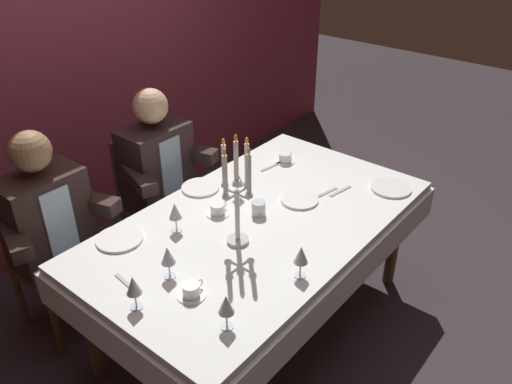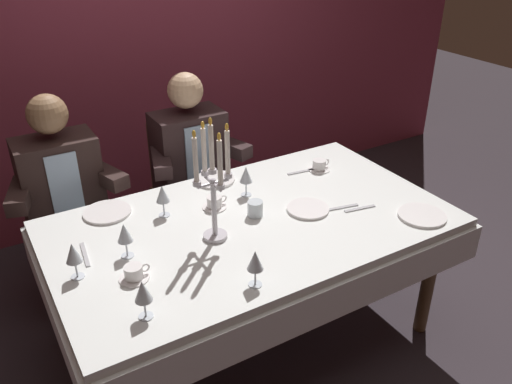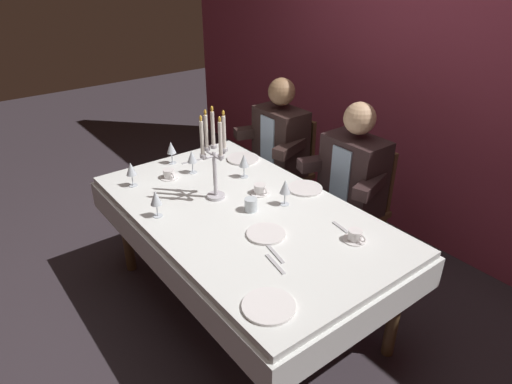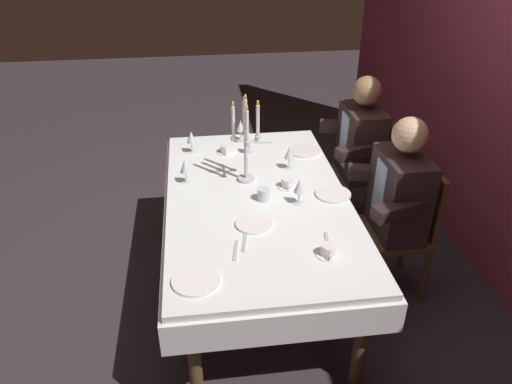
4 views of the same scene
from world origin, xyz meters
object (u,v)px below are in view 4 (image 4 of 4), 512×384
dinner_plate_2 (333,194)px  seated_diner_1 (401,194)px  wine_glass_2 (185,167)px  dining_table (258,213)px  dinner_plate_1 (196,280)px  coffee_cup_1 (226,149)px  coffee_cup_2 (328,251)px  dinner_plate_0 (254,223)px  wine_glass_4 (299,187)px  coffee_cup_0 (287,183)px  water_tumbler_0 (263,194)px  wine_glass_1 (249,138)px  seated_diner_0 (362,142)px  candelabra (246,141)px  wine_glass_0 (289,153)px  wine_glass_5 (241,126)px  wine_glass_3 (191,137)px  dinner_plate_3 (305,151)px

dinner_plate_2 → seated_diner_1: (0.03, 0.42, -0.01)m
seated_diner_1 → wine_glass_2: bearing=-103.1°
dining_table → dinner_plate_1: size_ratio=8.31×
dinner_plate_2 → coffee_cup_1: bearing=-137.8°
wine_glass_2 → coffee_cup_2: (0.85, 0.71, -0.09)m
dinner_plate_0 → wine_glass_4: bearing=122.7°
dinner_plate_1 → coffee_cup_0: bearing=144.2°
dining_table → wine_glass_2: wine_glass_2 is taller
dining_table → dinner_plate_2: size_ratio=8.85×
water_tumbler_0 → coffee_cup_0: size_ratio=0.59×
wine_glass_1 → seated_diner_0: seated_diner_0 is taller
seated_diner_1 → coffee_cup_2: bearing=-48.1°
water_tumbler_0 → seated_diner_0: 1.13m
coffee_cup_1 → dining_table: bearing=12.9°
candelabra → coffee_cup_0: bearing=63.6°
dinner_plate_0 → wine_glass_1: size_ratio=1.29×
dinner_plate_1 → coffee_cup_1: coffee_cup_1 is taller
dinner_plate_0 → coffee_cup_1: bearing=-174.6°
dining_table → wine_glass_0: 0.49m
dinner_plate_1 → dinner_plate_2: same height
water_tumbler_0 → seated_diner_1: 0.86m
dinner_plate_1 → dinner_plate_2: 1.11m
coffee_cup_1 → seated_diner_1: bearing=55.5°
wine_glass_0 → water_tumbler_0: wine_glass_0 is taller
dinner_plate_1 → wine_glass_2: wine_glass_2 is taller
wine_glass_4 → seated_diner_0: 1.04m
dining_table → coffee_cup_0: bearing=115.6°
dinner_plate_0 → seated_diner_1: 0.97m
dinner_plate_0 → seated_diner_0: size_ratio=0.17×
wine_glass_5 → water_tumbler_0: bearing=3.1°
wine_glass_2 → seated_diner_1: bearing=76.9°
dinner_plate_2 → wine_glass_2: wine_glass_2 is taller
wine_glass_3 → wine_glass_4: (0.78, 0.62, -0.00)m
dining_table → dinner_plate_1: 0.84m
wine_glass_2 → water_tumbler_0: bearing=59.3°
dining_table → coffee_cup_0: size_ratio=14.70×
wine_glass_3 → wine_glass_4: 1.00m
wine_glass_4 → coffee_cup_2: size_ratio=1.24×
dinner_plate_3 → coffee_cup_2: coffee_cup_2 is taller
wine_glass_0 → water_tumbler_0: 0.45m
coffee_cup_1 → coffee_cup_2: (1.25, 0.43, 0.00)m
wine_glass_3 → wine_glass_5: bearing=113.0°
wine_glass_2 → seated_diner_1: 1.36m
dinner_plate_2 → wine_glass_0: (-0.38, -0.20, 0.11)m
seated_diner_0 → wine_glass_1: bearing=-84.1°
wine_glass_5 → coffee_cup_2: wine_glass_5 is taller
wine_glass_5 → wine_glass_2: bearing=-34.8°
dinner_plate_1 → wine_glass_1: size_ratio=1.42×
wine_glass_2 → dinner_plate_2: bearing=73.1°
coffee_cup_0 → coffee_cup_2: 0.71m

